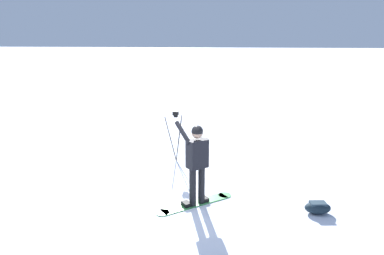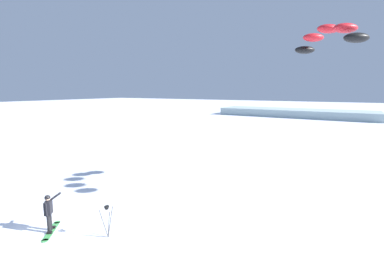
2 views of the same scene
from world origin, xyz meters
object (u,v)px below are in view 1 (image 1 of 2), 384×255
Objects in this scene: snowboard at (195,203)px; gear_bag_large at (318,207)px; snowboarder at (197,157)px; camera_tripod at (176,126)px.

gear_bag_large is (0.01, -2.46, 0.10)m from snowboard.
snowboard is 2.56× the size of gear_bag_large.
snowboarder is 1.21× the size of camera_tripod.
snowboard is 1.00× the size of camera_tripod.
snowboarder is 2.78m from camera_tripod.
camera_tripod is (2.57, 3.41, 0.90)m from gear_bag_large.
camera_tripod is at bearing 20.87° from snowboarder.
snowboarder is 1.02m from snowboard.
snowboarder is at bearing 90.66° from gear_bag_large.
camera_tripod is at bearing 20.27° from snowboard.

